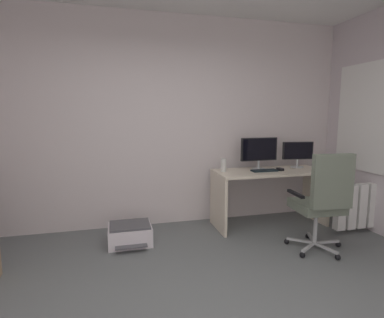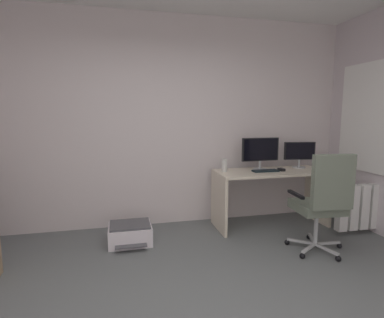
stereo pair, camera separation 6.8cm
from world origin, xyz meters
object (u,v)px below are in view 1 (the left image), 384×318
keyboard (264,171)px  office_chair (323,199)px  desktop_speaker (224,165)px  desk (270,185)px  monitor_secondary (298,152)px  radiator (366,205)px  monitor_main (259,151)px  computer_mouse (280,169)px  printer (130,234)px

keyboard → office_chair: office_chair is taller
desktop_speaker → keyboard: bearing=-12.4°
keyboard → office_chair: bearing=-76.0°
desk → monitor_secondary: (0.48, 0.12, 0.42)m
desk → desktop_speaker: bearing=173.9°
monitor_secondary → radiator: monitor_secondary is taller
monitor_main → office_chair: 1.15m
computer_mouse → desk: bearing=151.0°
office_chair → desk: bearing=96.8°
monitor_main → office_chair: monitor_main is taller
monitor_secondary → printer: size_ratio=0.88×
monitor_secondary → computer_mouse: 0.45m
desk → printer: 1.93m
desk → computer_mouse: 0.25m
printer → keyboard: bearing=4.2°
monitor_main → monitor_secondary: monitor_main is taller
office_chair → monitor_secondary: bearing=70.5°
computer_mouse → printer: bearing=178.6°
computer_mouse → printer: size_ratio=0.20×
monitor_main → computer_mouse: 0.37m
desk → monitor_main: bearing=134.0°
desk → keyboard: (-0.11, -0.05, 0.21)m
monitor_main → desktop_speaker: bearing=-174.8°
radiator → monitor_secondary: bearing=132.4°
computer_mouse → desktop_speaker: desktop_speaker is taller
keyboard → computer_mouse: size_ratio=3.40×
desktop_speaker → radiator: (1.72, -0.60, -0.50)m
desktop_speaker → office_chair: office_chair is taller
keyboard → computer_mouse: bearing=-1.3°
monitor_main → office_chair: bearing=-78.0°
computer_mouse → office_chair: bearing=-95.3°
desk → desktop_speaker: 0.70m
printer → office_chair: bearing=-20.9°
office_chair → radiator: office_chair is taller
desk → keyboard: bearing=-156.8°
computer_mouse → radiator: computer_mouse is taller
monitor_secondary → desk: bearing=-166.5°
monitor_secondary → printer: (-2.36, -0.29, -0.86)m
printer → radiator: (2.95, -0.36, 0.23)m
keyboard → printer: 1.88m
keyboard → desk: bearing=23.2°
keyboard → printer: (-1.76, -0.13, -0.65)m
desk → office_chair: (0.11, -0.94, 0.05)m
monitor_main → keyboard: monitor_main is taller
monitor_main → keyboard: 0.30m
keyboard → computer_mouse: (0.23, -0.01, 0.01)m
keyboard → desktop_speaker: bearing=167.7°
monitor_main → keyboard: size_ratio=1.55×
desk → computer_mouse: computer_mouse is taller
monitor_main → computer_mouse: bearing=-36.3°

